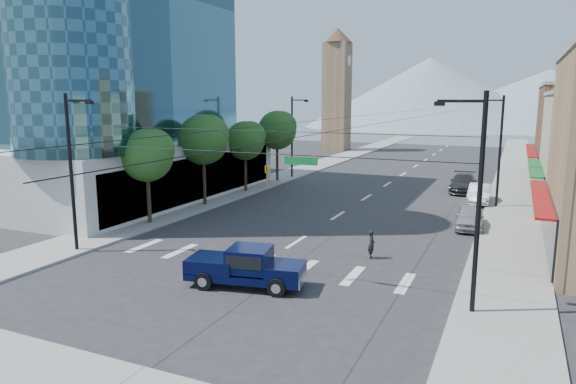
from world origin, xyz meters
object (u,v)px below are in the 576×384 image
Objects in this scene: pickup_truck at (245,266)px; parked_car_mid at (479,194)px; pedestrian at (371,244)px; parked_car_near at (469,217)px; parked_car_far at (463,183)px.

parked_car_mid is (8.62, 25.43, -0.18)m from pickup_truck.
pedestrian is 19.30m from parked_car_mid.
parked_car_mid is (0.00, 9.52, 0.03)m from parked_car_near.
parked_car_near is (4.34, 9.29, -0.02)m from pedestrian.
parked_car_near is 14.68m from parked_car_far.
pickup_truck is 1.29× the size of parked_car_near.
pickup_truck reaches higher than parked_car_mid.
pickup_truck is at bearing -105.67° from parked_car_far.
parked_car_near is 0.93× the size of parked_car_mid.
parked_car_near is at bearing 50.95° from pickup_truck.
pickup_truck is at bearing 130.08° from pedestrian.
parked_car_far is (-1.80, 5.05, 0.04)m from parked_car_mid.
pickup_truck is 1.00× the size of parked_car_far.
parked_car_near is (8.62, 15.91, -0.21)m from pickup_truck.
pickup_truck reaches higher than parked_car_near.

